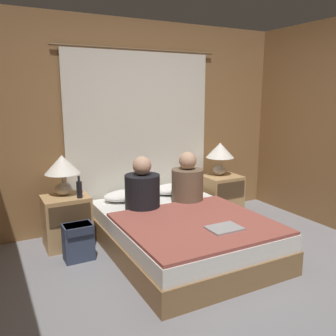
{
  "coord_description": "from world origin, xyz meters",
  "views": [
    {
      "loc": [
        -1.76,
        -2.19,
        1.64
      ],
      "look_at": [
        0.0,
        1.15,
        0.84
      ],
      "focal_mm": 38.0,
      "sensor_mm": 36.0,
      "label": 1
    }
  ],
  "objects": [
    {
      "name": "blanket_on_bed",
      "position": [
        0.0,
        0.55,
        0.41
      ],
      "size": [
        1.38,
        1.29,
        0.03
      ],
      "color": "#994C42",
      "rests_on": "bed"
    },
    {
      "name": "lamp_right",
      "position": [
        1.03,
        1.61,
        0.86
      ],
      "size": [
        0.37,
        0.37,
        0.44
      ],
      "color": "#B2A899",
      "rests_on": "nightstand_right"
    },
    {
      "name": "person_left_in_bed",
      "position": [
        -0.27,
        1.24,
        0.62
      ],
      "size": [
        0.38,
        0.38,
        0.59
      ],
      "color": "black",
      "rests_on": "bed"
    },
    {
      "name": "nightstand_left",
      "position": [
        -1.03,
        1.54,
        0.28
      ],
      "size": [
        0.48,
        0.4,
        0.56
      ],
      "color": "tan",
      "rests_on": "ground_plane"
    },
    {
      "name": "backpack_on_floor",
      "position": [
        -1.01,
        1.15,
        0.21
      ],
      "size": [
        0.29,
        0.22,
        0.37
      ],
      "color": "#333D56",
      "rests_on": "ground_plane"
    },
    {
      "name": "person_right_in_bed",
      "position": [
        0.3,
        1.24,
        0.63
      ],
      "size": [
        0.37,
        0.37,
        0.59
      ],
      "color": "brown",
      "rests_on": "bed"
    },
    {
      "name": "pillow_left",
      "position": [
        -0.32,
        1.62,
        0.45
      ],
      "size": [
        0.52,
        0.33,
        0.12
      ],
      "color": "white",
      "rests_on": "bed"
    },
    {
      "name": "ground_plane",
      "position": [
        0.0,
        0.0,
        0.0
      ],
      "size": [
        16.0,
        16.0,
        0.0
      ],
      "primitive_type": "plane",
      "color": "gray"
    },
    {
      "name": "curtain_panel",
      "position": [
        0.0,
        1.88,
        1.08
      ],
      "size": [
        2.08,
        0.02,
        2.16
      ],
      "color": "silver",
      "rests_on": "ground_plane"
    },
    {
      "name": "nightstand_right",
      "position": [
        1.03,
        1.54,
        0.28
      ],
      "size": [
        0.48,
        0.4,
        0.56
      ],
      "color": "tan",
      "rests_on": "ground_plane"
    },
    {
      "name": "lamp_left",
      "position": [
        -1.03,
        1.61,
        0.86
      ],
      "size": [
        0.37,
        0.37,
        0.44
      ],
      "color": "#B2A899",
      "rests_on": "nightstand_left"
    },
    {
      "name": "pillow_right",
      "position": [
        0.32,
        1.62,
        0.45
      ],
      "size": [
        0.52,
        0.33,
        0.12
      ],
      "color": "white",
      "rests_on": "bed"
    },
    {
      "name": "wall_back",
      "position": [
        0.0,
        1.94,
        1.25
      ],
      "size": [
        4.07,
        0.06,
        2.5
      ],
      "color": "olive",
      "rests_on": "ground_plane"
    },
    {
      "name": "bed",
      "position": [
        0.0,
        0.85,
        0.19
      ],
      "size": [
        1.44,
        1.95,
        0.39
      ],
      "color": "olive",
      "rests_on": "ground_plane"
    },
    {
      "name": "beer_bottle_on_left_stand",
      "position": [
        -0.9,
        1.43,
        0.65
      ],
      "size": [
        0.06,
        0.06,
        0.24
      ],
      "color": "black",
      "rests_on": "nightstand_left"
    },
    {
      "name": "laptop_on_bed",
      "position": [
        0.12,
        0.28,
        0.43
      ],
      "size": [
        0.31,
        0.23,
        0.02
      ],
      "color": "#9EA0A5",
      "rests_on": "blanket_on_bed"
    }
  ]
}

